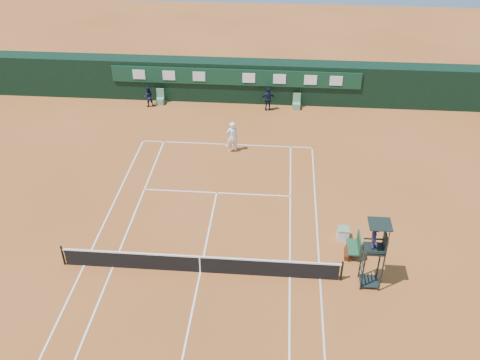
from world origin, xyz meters
name	(u,v)px	position (x,y,z in m)	size (l,w,h in m)	color
ground	(200,272)	(0.00, 0.00, 0.00)	(90.00, 90.00, 0.00)	#A65927
court_lines	(200,272)	(0.00, 0.00, 0.01)	(11.05, 23.85, 0.01)	silver
tennis_net	(200,264)	(0.00, 0.00, 0.51)	(12.90, 0.10, 1.10)	black
back_wall	(236,80)	(0.00, 18.74, 1.51)	(40.00, 1.65, 3.00)	black
linesman_chair_left	(160,100)	(-5.50, 17.48, 0.32)	(0.55, 0.50, 1.15)	slate
linesman_chair_right	(296,105)	(4.50, 17.48, 0.32)	(0.55, 0.50, 1.15)	#5C8D6B
umpire_chair	(376,241)	(7.61, -0.12, 2.46)	(0.96, 0.95, 3.42)	black
player_bench	(356,245)	(7.19, 1.81, 0.60)	(0.56, 1.20, 1.10)	#1B452B
tennis_bag	(348,254)	(6.85, 1.67, 0.14)	(0.32, 0.74, 0.28)	black
cooler	(343,234)	(6.71, 2.95, 0.33)	(0.57, 0.57, 0.65)	white
tennis_ball	(279,195)	(3.51, 6.47, 0.04)	(0.07, 0.07, 0.07)	#C2E735
player	(232,137)	(0.45, 11.06, 1.03)	(0.75, 0.49, 2.05)	white
ball_kid_left	(148,96)	(-6.24, 17.05, 0.77)	(0.75, 0.58, 1.54)	black
ball_kid_right	(268,99)	(2.46, 17.07, 0.88)	(1.03, 0.43, 1.76)	black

